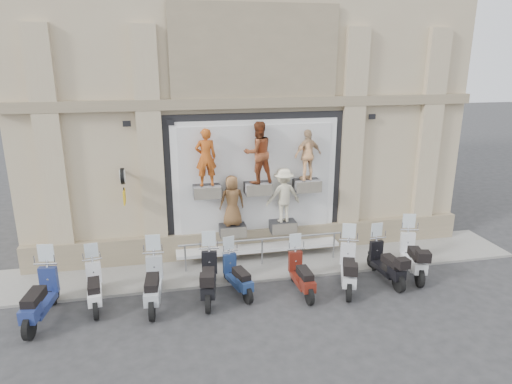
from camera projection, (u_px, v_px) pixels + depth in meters
ground at (279, 299)px, 12.04m from camera, size 90.00×90.00×0.00m
sidewalk at (261, 264)px, 14.00m from camera, size 16.00×2.20×0.08m
building at (233, 60)px, 16.87m from camera, size 14.00×8.60×12.00m
shop_vitrine at (259, 184)px, 13.93m from camera, size 5.60×0.89×4.30m
guard_rail at (262, 252)px, 13.78m from camera, size 5.06×0.10×0.93m
clock_sign_bracket at (123, 181)px, 12.77m from camera, size 0.10×0.80×1.02m
scooter_a at (39, 289)px, 10.86m from camera, size 0.89×2.16×1.70m
scooter_b at (93, 279)px, 11.55m from camera, size 0.76×1.88×1.48m
scooter_c at (153, 275)px, 11.58m from camera, size 0.73×2.08×1.66m
scooter_d at (209, 269)px, 11.91m from camera, size 0.87×2.07×1.63m
scooter_e at (237, 269)px, 12.20m from camera, size 0.93×1.82×1.42m
scooter_f at (302, 267)px, 12.21m from camera, size 0.57×1.82×1.47m
scooter_g at (349, 260)px, 12.44m from camera, size 1.26×2.10×1.64m
scooter_h at (387, 256)px, 12.84m from camera, size 0.68×1.91×1.53m
scooter_i at (414, 248)px, 13.19m from camera, size 1.06×2.11×1.65m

